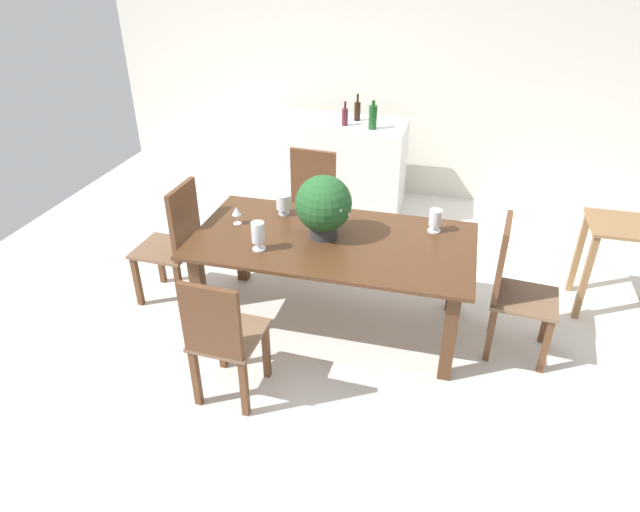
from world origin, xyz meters
TOP-DOWN VIEW (x-y plane):
  - ground_plane at (0.00, 0.00)m, footprint 7.04×7.04m
  - back_wall at (0.00, 2.60)m, footprint 6.40×0.10m
  - dining_table at (0.00, -0.11)m, footprint 2.05×1.07m
  - chair_foot_end at (1.29, -0.10)m, footprint 0.48×0.47m
  - chair_far_left at (-0.45, 0.89)m, footprint 0.49×0.45m
  - chair_near_left at (-0.47, -1.11)m, footprint 0.43×0.46m
  - chair_head_end at (-1.28, -0.12)m, footprint 0.47×0.45m
  - flower_centerpiece at (-0.08, -0.08)m, footprint 0.41×0.41m
  - crystal_vase_left at (0.71, 0.20)m, footprint 0.10×0.10m
  - crystal_vase_center_near at (-0.47, 0.20)m, footprint 0.12×0.12m
  - crystal_vase_right at (-0.47, -0.39)m, footprint 0.09×0.09m
  - wine_glass at (-0.77, -0.06)m, footprint 0.07×0.07m
  - kitchen_counter at (-0.43, 1.92)m, footprint 1.41×0.68m
  - wine_bottle_tall at (-0.26, 2.03)m, footprint 0.07×0.07m
  - wine_bottle_amber at (-0.06, 1.79)m, footprint 0.08×0.08m
  - wine_bottle_dark at (-0.35, 1.83)m, footprint 0.06×0.06m
  - side_table at (2.18, 0.64)m, footprint 0.68×0.49m

SIDE VIEW (x-z plane):
  - ground_plane at x=0.00m, z-range 0.00..0.00m
  - kitchen_counter at x=-0.43m, z-range 0.00..0.98m
  - chair_near_left at x=-0.47m, z-range 0.05..1.01m
  - chair_far_left at x=-0.45m, z-range 0.06..1.06m
  - chair_foot_end at x=1.29m, z-range 0.05..1.08m
  - chair_head_end at x=-1.28m, z-range 0.05..1.08m
  - side_table at x=2.18m, z-range 0.19..0.96m
  - dining_table at x=0.00m, z-range 0.26..1.00m
  - wine_glass at x=-0.77m, z-range 0.78..0.92m
  - crystal_vase_center_near at x=-0.47m, z-range 0.76..0.93m
  - crystal_vase_left at x=0.71m, z-range 0.76..0.94m
  - crystal_vase_right at x=-0.47m, z-range 0.77..0.98m
  - flower_centerpiece at x=-0.08m, z-range 0.76..1.23m
  - wine_bottle_dark at x=-0.35m, z-range 0.95..1.19m
  - wine_bottle_tall at x=-0.26m, z-range 0.95..1.22m
  - wine_bottle_amber at x=-0.06m, z-range 0.96..1.24m
  - back_wall at x=0.00m, z-range 0.00..2.60m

